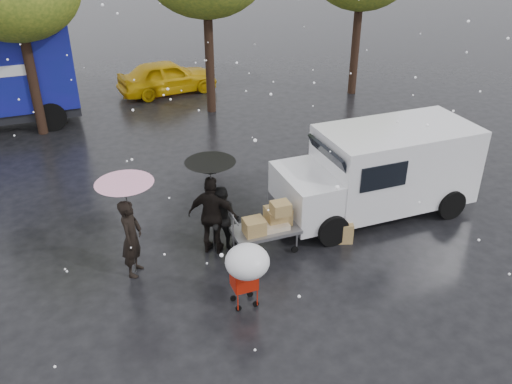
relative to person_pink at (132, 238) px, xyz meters
name	(u,v)px	position (x,y,z in m)	size (l,w,h in m)	color
ground	(237,280)	(1.94, -1.03, -0.88)	(90.00, 90.00, 0.00)	black
person_pink	(132,238)	(0.00, 0.00, 0.00)	(0.64, 0.42, 1.75)	black
person_middle	(223,221)	(2.02, 0.09, -0.07)	(0.78, 0.61, 1.60)	black
person_black	(213,215)	(1.81, 0.17, 0.06)	(1.10, 0.46, 1.87)	black
umbrella_pink	(125,189)	(0.00, 0.00, 1.15)	(1.16, 1.16, 2.18)	#4C4C4C
umbrella_black	(210,168)	(1.81, 0.17, 1.21)	(1.08, 1.08, 2.24)	#4C4C4C
vendor_cart	(269,223)	(2.98, -0.24, -0.15)	(1.52, 0.80, 1.27)	slate
shopping_cart	(247,264)	(1.83, -1.96, 0.19)	(0.84, 0.84, 1.46)	red
white_van	(381,169)	(6.25, 0.42, 0.28)	(4.91, 2.18, 2.20)	white
box_ground_near	(340,231)	(4.70, -0.46, -0.63)	(0.54, 0.43, 0.49)	olive
box_ground_far	(286,215)	(3.87, 0.75, -0.70)	(0.46, 0.36, 0.36)	olive
yellow_taxi	(167,77)	(3.41, 11.65, -0.20)	(1.60, 3.97, 1.35)	#E2B00B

